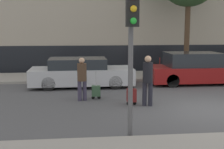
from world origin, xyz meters
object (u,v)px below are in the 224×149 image
at_px(parked_car_0, 81,73).
at_px(traffic_light, 132,35).
at_px(parked_bicycle, 163,68).
at_px(trolley_left, 96,91).
at_px(parked_car_1, 195,69).
at_px(pedestrian_left, 82,77).
at_px(pedestrian_right, 148,77).
at_px(trolley_right, 132,95).

distance_m(parked_car_0, traffic_light, 7.28).
xyz_separation_m(traffic_light, parked_bicycle, (3.31, 9.02, -2.01)).
distance_m(trolley_left, traffic_light, 4.87).
distance_m(parked_car_1, pedestrian_left, 6.19).
height_order(parked_car_0, pedestrian_left, pedestrian_left).
bearing_deg(parked_car_0, trolley_left, -78.74).
distance_m(pedestrian_right, parked_bicycle, 6.32).
height_order(parked_car_1, trolley_right, parked_car_1).
relative_size(parked_car_1, pedestrian_right, 2.61).
relative_size(parked_car_1, parked_bicycle, 2.55).
height_order(parked_car_1, trolley_left, parked_car_1).
relative_size(parked_car_1, trolley_right, 4.09).
bearing_deg(trolley_left, trolley_right, -41.40).
distance_m(pedestrian_left, traffic_light, 4.57).
relative_size(parked_car_1, trolley_left, 4.31).
xyz_separation_m(parked_car_0, pedestrian_left, (0.00, -2.81, 0.28)).
xyz_separation_m(parked_car_0, trolley_right, (1.70, -3.67, -0.28)).
bearing_deg(parked_car_1, parked_bicycle, 118.05).
xyz_separation_m(trolley_right, parked_bicycle, (2.71, 5.74, 0.15)).
bearing_deg(trolley_right, pedestrian_left, 153.18).
bearing_deg(trolley_right, traffic_light, -100.22).
height_order(parked_car_0, traffic_light, traffic_light).
distance_m(pedestrian_left, pedestrian_right, 2.44).
relative_size(parked_car_0, parked_car_1, 1.03).
bearing_deg(traffic_light, pedestrian_left, 104.93).
relative_size(parked_car_0, pedestrian_right, 2.67).
bearing_deg(traffic_light, pedestrian_right, 70.29).
relative_size(pedestrian_right, parked_bicycle, 0.98).
relative_size(parked_car_0, parked_bicycle, 2.62).
distance_m(traffic_light, parked_bicycle, 9.81).
bearing_deg(trolley_right, pedestrian_right, -17.68).
height_order(pedestrian_left, traffic_light, traffic_light).
bearing_deg(trolley_left, pedestrian_left, -161.09).
bearing_deg(pedestrian_right, parked_car_1, 68.91).
xyz_separation_m(trolley_left, traffic_light, (0.58, -4.31, 2.18)).
relative_size(pedestrian_right, traffic_light, 0.50).
height_order(parked_car_1, pedestrian_left, pedestrian_left).
relative_size(pedestrian_left, parked_bicycle, 0.90).
distance_m(parked_car_1, traffic_light, 8.51).
relative_size(pedestrian_left, trolley_left, 1.52).
bearing_deg(traffic_light, parked_bicycle, 69.87).
height_order(pedestrian_right, trolley_right, pedestrian_right).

